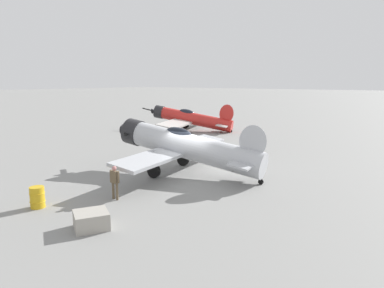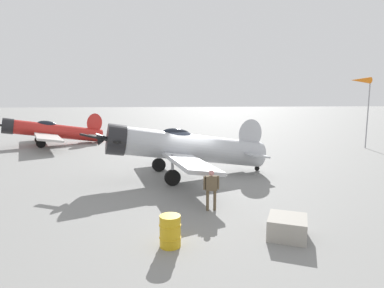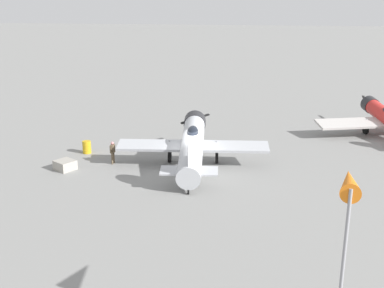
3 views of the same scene
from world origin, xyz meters
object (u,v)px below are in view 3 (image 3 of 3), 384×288
at_px(ground_crew_mechanic, 113,150).
at_px(equipment_crate, 65,165).
at_px(airplane_foreground, 192,144).
at_px(fuel_drum, 87,147).
at_px(windsock_mast, 348,192).

bearing_deg(ground_crew_mechanic, equipment_crate, 37.02).
relative_size(airplane_foreground, fuel_drum, 11.26).
height_order(airplane_foreground, fuel_drum, airplane_foreground).
height_order(ground_crew_mechanic, fuel_drum, ground_crew_mechanic).
distance_m(ground_crew_mechanic, fuel_drum, 3.31).
bearing_deg(fuel_drum, equipment_crate, -0.05).
bearing_deg(equipment_crate, windsock_mast, 47.12).
distance_m(fuel_drum, windsock_mast, 24.71).
distance_m(equipment_crate, fuel_drum, 3.62).
height_order(airplane_foreground, windsock_mast, windsock_mast).
height_order(airplane_foreground, equipment_crate, airplane_foreground).
bearing_deg(fuel_drum, windsock_mast, 40.82).
bearing_deg(ground_crew_mechanic, airplane_foreground, -173.64).
relative_size(ground_crew_mechanic, fuel_drum, 1.70).
bearing_deg(ground_crew_mechanic, fuel_drum, -30.63).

